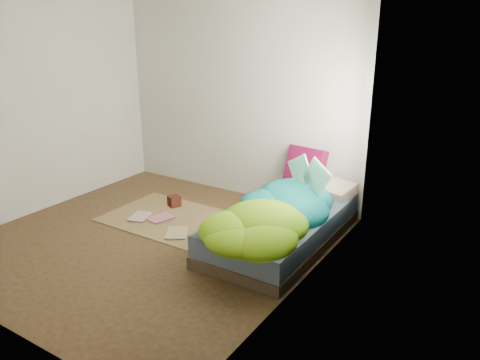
# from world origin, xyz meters

# --- Properties ---
(ground) EXTENTS (3.50, 3.50, 0.00)m
(ground) POSITION_xyz_m (0.00, 0.00, 0.00)
(ground) COLOR #3B2516
(ground) RESTS_ON ground
(room_walls) EXTENTS (3.54, 3.54, 2.62)m
(room_walls) POSITION_xyz_m (0.01, 0.01, 1.63)
(room_walls) COLOR beige
(room_walls) RESTS_ON ground
(bed) EXTENTS (1.00, 2.00, 0.34)m
(bed) POSITION_xyz_m (1.22, 0.72, 0.17)
(bed) COLOR #3E2F22
(bed) RESTS_ON ground
(duvet) EXTENTS (0.96, 1.84, 0.34)m
(duvet) POSITION_xyz_m (1.22, 0.50, 0.51)
(duvet) COLOR #065667
(duvet) RESTS_ON bed
(rug) EXTENTS (1.60, 1.10, 0.01)m
(rug) POSITION_xyz_m (-0.15, 0.55, 0.01)
(rug) COLOR brown
(rug) RESTS_ON ground
(pillow_floral) EXTENTS (0.62, 0.45, 0.13)m
(pillow_floral) POSITION_xyz_m (1.42, 1.53, 0.40)
(pillow_floral) COLOR white
(pillow_floral) RESTS_ON bed
(pillow_magenta) EXTENTS (0.49, 0.21, 0.47)m
(pillow_magenta) POSITION_xyz_m (1.05, 1.63, 0.58)
(pillow_magenta) COLOR #470425
(pillow_magenta) RESTS_ON bed
(open_book) EXTENTS (0.49, 0.25, 0.29)m
(open_book) POSITION_xyz_m (1.38, 0.98, 0.83)
(open_book) COLOR green
(open_book) RESTS_ON duvet
(wooden_box) EXTENTS (0.18, 0.18, 0.13)m
(wooden_box) POSITION_xyz_m (-0.39, 0.86, 0.08)
(wooden_box) COLOR #330B0B
(wooden_box) RESTS_ON rug
(floor_book_a) EXTENTS (0.30, 0.35, 0.02)m
(floor_book_a) POSITION_xyz_m (-0.60, 0.33, 0.02)
(floor_book_a) COLOR white
(floor_book_a) RESTS_ON rug
(floor_book_b) EXTENTS (0.28, 0.34, 0.03)m
(floor_book_b) POSITION_xyz_m (-0.36, 0.48, 0.03)
(floor_book_b) COLOR #CB758F
(floor_book_b) RESTS_ON rug
(floor_book_c) EXTENTS (0.37, 0.39, 0.02)m
(floor_book_c) POSITION_xyz_m (0.07, 0.18, 0.02)
(floor_book_c) COLOR tan
(floor_book_c) RESTS_ON rug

